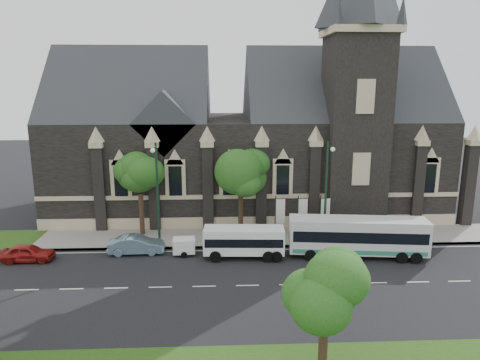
{
  "coord_description": "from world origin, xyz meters",
  "views": [
    {
      "loc": [
        1.25,
        -27.76,
        13.73
      ],
      "look_at": [
        2.74,
        6.0,
        6.14
      ],
      "focal_mm": 32.66,
      "sensor_mm": 36.0,
      "label": 1
    }
  ],
  "objects": [
    {
      "name": "tree_park_east",
      "position": [
        6.18,
        -9.32,
        4.62
      ],
      "size": [
        3.4,
        3.4,
        6.28
      ],
      "color": "black",
      "rests_on": "ground"
    },
    {
      "name": "box_trailer",
      "position": [
        -1.82,
        5.76,
        0.78
      ],
      "size": [
        2.59,
        1.53,
        1.37
      ],
      "rotation": [
        0.0,
        0.0,
        0.06
      ],
      "color": "white",
      "rests_on": "ground"
    },
    {
      "name": "tour_coach",
      "position": [
        12.11,
        4.79,
        1.73
      ],
      "size": [
        11.01,
        3.53,
        3.16
      ],
      "rotation": [
        0.0,
        0.0,
        -0.11
      ],
      "color": "silver",
      "rests_on": "ground"
    },
    {
      "name": "street_lamp_mid",
      "position": [
        -4.0,
        7.09,
        5.11
      ],
      "size": [
        0.36,
        1.88,
        9.0
      ],
      "color": "#152F1F",
      "rests_on": "ground"
    },
    {
      "name": "museum",
      "position": [
        5.12,
        18.78,
        8.17
      ],
      "size": [
        40.0,
        17.7,
        29.9
      ],
      "color": "black",
      "rests_on": "ground"
    },
    {
      "name": "sidewalk",
      "position": [
        0.0,
        9.5,
        0.07
      ],
      "size": [
        80.0,
        5.0,
        0.15
      ],
      "primitive_type": "cube",
      "color": "gray",
      "rests_on": "ground"
    },
    {
      "name": "street_lamp_near",
      "position": [
        10.0,
        7.09,
        5.11
      ],
      "size": [
        0.36,
        1.88,
        9.0
      ],
      "color": "#152F1F",
      "rests_on": "ground"
    },
    {
      "name": "tree_walk_left",
      "position": [
        -5.8,
        10.7,
        5.73
      ],
      "size": [
        3.91,
        3.91,
        7.64
      ],
      "color": "black",
      "rests_on": "ground"
    },
    {
      "name": "sedan",
      "position": [
        -5.74,
        6.2,
        0.75
      ],
      "size": [
        4.59,
        1.76,
        1.49
      ],
      "primitive_type": "imported",
      "rotation": [
        0.0,
        0.0,
        1.61
      ],
      "color": "#7595A9",
      "rests_on": "ground"
    },
    {
      "name": "shuttle_bus",
      "position": [
        3.03,
        5.02,
        1.43
      ],
      "size": [
        6.46,
        2.56,
        2.45
      ],
      "rotation": [
        0.0,
        0.0,
        -0.05
      ],
      "color": "white",
      "rests_on": "ground"
    },
    {
      "name": "car_far_red",
      "position": [
        -13.95,
        4.99,
        0.68
      ],
      "size": [
        4.04,
        1.68,
        1.37
      ],
      "primitive_type": "imported",
      "rotation": [
        0.0,
        0.0,
        1.59
      ],
      "color": "maroon",
      "rests_on": "ground"
    },
    {
      "name": "ground",
      "position": [
        0.0,
        0.0,
        0.0
      ],
      "size": [
        160.0,
        160.0,
        0.0
      ],
      "primitive_type": "plane",
      "color": "black",
      "rests_on": "ground"
    },
    {
      "name": "banner_flag_center",
      "position": [
        8.29,
        9.0,
        2.38
      ],
      "size": [
        0.9,
        0.1,
        4.0
      ],
      "color": "#152F1F",
      "rests_on": "ground"
    },
    {
      "name": "tree_walk_right",
      "position": [
        3.21,
        10.71,
        5.82
      ],
      "size": [
        4.08,
        4.08,
        7.8
      ],
      "color": "black",
      "rests_on": "ground"
    },
    {
      "name": "banner_flag_right",
      "position": [
        10.29,
        9.0,
        2.38
      ],
      "size": [
        0.9,
        0.1,
        4.0
      ],
      "color": "#152F1F",
      "rests_on": "ground"
    },
    {
      "name": "banner_flag_left",
      "position": [
        6.29,
        9.0,
        2.38
      ],
      "size": [
        0.9,
        0.1,
        4.0
      ],
      "color": "#152F1F",
      "rests_on": "ground"
    }
  ]
}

